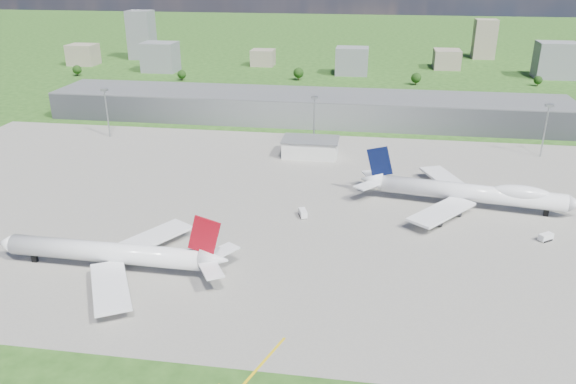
# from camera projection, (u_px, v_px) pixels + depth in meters

# --- Properties ---
(ground) EXTENTS (1400.00, 1400.00, 0.00)m
(ground) POSITION_uv_depth(u_px,v_px,m) (303.00, 127.00, 319.28)
(ground) COLOR #244A17
(ground) RESTS_ON ground
(apron) EXTENTS (360.00, 190.00, 0.08)m
(apron) POSITION_uv_depth(u_px,v_px,m) (293.00, 205.00, 217.52)
(apron) COLOR gray
(apron) RESTS_ON ground
(terminal) EXTENTS (300.00, 42.00, 15.00)m
(terminal) POSITION_uv_depth(u_px,v_px,m) (306.00, 107.00, 330.08)
(terminal) COLOR slate
(terminal) RESTS_ON ground
(ops_building) EXTENTS (26.00, 16.00, 8.00)m
(ops_building) POSITION_uv_depth(u_px,v_px,m) (310.00, 148.00, 270.74)
(ops_building) COLOR silver
(ops_building) RESTS_ON ground
(mast_west) EXTENTS (3.50, 2.00, 25.90)m
(mast_west) POSITION_uv_depth(u_px,v_px,m) (106.00, 104.00, 294.41)
(mast_west) COLOR gray
(mast_west) RESTS_ON ground
(mast_center) EXTENTS (3.50, 2.00, 25.90)m
(mast_center) POSITION_uv_depth(u_px,v_px,m) (314.00, 112.00, 279.14)
(mast_center) COLOR gray
(mast_center) RESTS_ON ground
(mast_east) EXTENTS (3.50, 2.00, 25.90)m
(mast_east) POSITION_uv_depth(u_px,v_px,m) (547.00, 121.00, 263.88)
(mast_east) COLOR gray
(mast_east) RESTS_ON ground
(airliner_red_twin) EXTENTS (74.97, 58.53, 20.60)m
(airliner_red_twin) POSITION_uv_depth(u_px,v_px,m) (113.00, 254.00, 170.65)
(airliner_red_twin) COLOR white
(airliner_red_twin) RESTS_ON ground
(airliner_blue_quad) EXTENTS (81.76, 63.55, 21.39)m
(airliner_blue_quad) POSITION_uv_depth(u_px,v_px,m) (471.00, 193.00, 213.71)
(airliner_blue_quad) COLOR white
(airliner_blue_quad) RESTS_ON ground
(tug_yellow) EXTENTS (4.20, 3.12, 1.85)m
(tug_yellow) POSITION_uv_depth(u_px,v_px,m) (113.00, 256.00, 178.70)
(tug_yellow) COLOR orange
(tug_yellow) RESTS_ON ground
(van_white_near) EXTENTS (3.99, 5.88, 2.73)m
(van_white_near) POSITION_uv_depth(u_px,v_px,m) (303.00, 213.00, 207.34)
(van_white_near) COLOR white
(van_white_near) RESTS_ON ground
(van_white_far) EXTENTS (5.43, 4.80, 2.57)m
(van_white_far) POSITION_uv_depth(u_px,v_px,m) (546.00, 237.00, 189.70)
(van_white_far) COLOR white
(van_white_far) RESTS_ON ground
(bldg_far_w) EXTENTS (24.00, 20.00, 18.00)m
(bldg_far_w) POSITION_uv_depth(u_px,v_px,m) (83.00, 55.00, 501.45)
(bldg_far_w) COLOR gray
(bldg_far_w) RESTS_ON ground
(bldg_w) EXTENTS (28.00, 22.00, 24.00)m
(bldg_w) POSITION_uv_depth(u_px,v_px,m) (160.00, 57.00, 470.95)
(bldg_w) COLOR slate
(bldg_w) RESTS_ON ground
(bldg_cw) EXTENTS (20.00, 18.00, 14.00)m
(bldg_cw) POSITION_uv_depth(u_px,v_px,m) (263.00, 58.00, 498.27)
(bldg_cw) COLOR gray
(bldg_cw) RESTS_ON ground
(bldg_c) EXTENTS (26.00, 20.00, 22.00)m
(bldg_c) POSITION_uv_depth(u_px,v_px,m) (352.00, 61.00, 458.26)
(bldg_c) COLOR slate
(bldg_c) RESTS_ON ground
(bldg_ce) EXTENTS (22.00, 24.00, 16.00)m
(bldg_ce) POSITION_uv_depth(u_px,v_px,m) (447.00, 59.00, 484.81)
(bldg_ce) COLOR gray
(bldg_ce) RESTS_ON ground
(bldg_e) EXTENTS (30.00, 22.00, 28.00)m
(bldg_e) POSITION_uv_depth(u_px,v_px,m) (555.00, 60.00, 444.03)
(bldg_e) COLOR slate
(bldg_e) RESTS_ON ground
(bldg_tall_w) EXTENTS (22.00, 20.00, 44.00)m
(bldg_tall_w) POSITION_uv_depth(u_px,v_px,m) (142.00, 35.00, 527.39)
(bldg_tall_w) COLOR slate
(bldg_tall_w) RESTS_ON ground
(bldg_tall_e) EXTENTS (20.00, 18.00, 36.00)m
(bldg_tall_e) POSITION_uv_depth(u_px,v_px,m) (484.00, 39.00, 530.15)
(bldg_tall_e) COLOR gray
(bldg_tall_e) RESTS_ON ground
(tree_far_w) EXTENTS (7.20, 7.20, 8.80)m
(tree_far_w) POSITION_uv_depth(u_px,v_px,m) (77.00, 70.00, 454.52)
(tree_far_w) COLOR #382314
(tree_far_w) RESTS_ON ground
(tree_w) EXTENTS (6.75, 6.75, 8.25)m
(tree_w) POSITION_uv_depth(u_px,v_px,m) (182.00, 74.00, 437.60)
(tree_w) COLOR #382314
(tree_w) RESTS_ON ground
(tree_c) EXTENTS (8.10, 8.10, 9.90)m
(tree_c) POSITION_uv_depth(u_px,v_px,m) (298.00, 73.00, 438.42)
(tree_c) COLOR #382314
(tree_c) RESTS_ON ground
(tree_e) EXTENTS (7.65, 7.65, 9.35)m
(tree_e) POSITION_uv_depth(u_px,v_px,m) (416.00, 78.00, 421.50)
(tree_e) COLOR #382314
(tree_e) RESTS_ON ground
(tree_far_e) EXTENTS (6.30, 6.30, 7.70)m
(tree_far_e) POSITION_uv_depth(u_px,v_px,m) (538.00, 80.00, 418.51)
(tree_far_e) COLOR #382314
(tree_far_e) RESTS_ON ground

